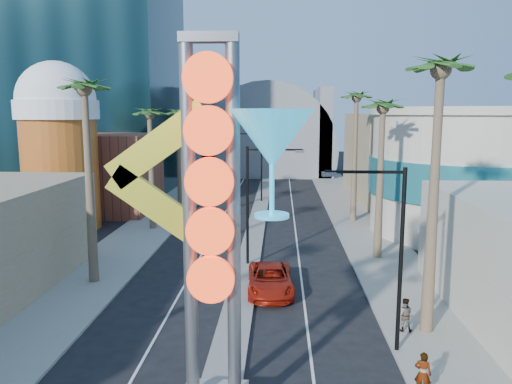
{
  "coord_description": "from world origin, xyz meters",
  "views": [
    {
      "loc": [
        2.17,
        -12.29,
        10.19
      ],
      "look_at": [
        0.58,
        19.73,
        5.06
      ],
      "focal_mm": 35.0,
      "sensor_mm": 36.0,
      "label": 1
    }
  ],
  "objects_px": {
    "red_pickup": "(270,279)",
    "pedestrian_a": "(423,374)",
    "neon_sign": "(237,206)",
    "pedestrian_b": "(404,315)"
  },
  "relations": [
    {
      "from": "pedestrian_a",
      "to": "neon_sign",
      "type": "bearing_deg",
      "value": 36.27
    },
    {
      "from": "red_pickup",
      "to": "neon_sign",
      "type": "bearing_deg",
      "value": -96.73
    },
    {
      "from": "neon_sign",
      "to": "pedestrian_a",
      "type": "xyz_separation_m",
      "value": [
        6.48,
        1.56,
        -6.34
      ]
    },
    {
      "from": "pedestrian_b",
      "to": "pedestrian_a",
      "type": "bearing_deg",
      "value": 92.03
    },
    {
      "from": "pedestrian_a",
      "to": "red_pickup",
      "type": "bearing_deg",
      "value": -38.82
    },
    {
      "from": "red_pickup",
      "to": "pedestrian_a",
      "type": "bearing_deg",
      "value": -64.48
    },
    {
      "from": "red_pickup",
      "to": "pedestrian_a",
      "type": "xyz_separation_m",
      "value": [
        5.67,
        -10.49,
        0.21
      ]
    },
    {
      "from": "neon_sign",
      "to": "pedestrian_a",
      "type": "bearing_deg",
      "value": 13.49
    },
    {
      "from": "neon_sign",
      "to": "pedestrian_a",
      "type": "height_order",
      "value": "neon_sign"
    },
    {
      "from": "pedestrian_a",
      "to": "pedestrian_b",
      "type": "bearing_deg",
      "value": -74.05
    }
  ]
}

